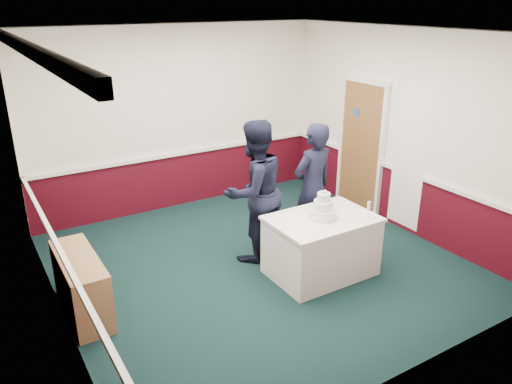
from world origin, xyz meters
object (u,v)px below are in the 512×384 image
cake_table (321,245)px  cake_knife (331,224)px  wedding_cake (323,210)px  champagne_flute (369,207)px  sideboard (82,285)px  person_man (254,191)px  person_woman (313,187)px

cake_table → cake_knife: (-0.03, -0.20, 0.39)m
wedding_cake → champagne_flute: bearing=-29.2°
sideboard → cake_knife: bearing=-18.2°
cake_table → person_man: bearing=120.5°
sideboard → person_man: person_man is taller
champagne_flute → person_man: bearing=131.6°
sideboard → cake_knife: cake_knife is taller
sideboard → person_woman: person_woman is taller
cake_table → champagne_flute: (0.50, -0.28, 0.53)m
sideboard → cake_table: bearing=-14.3°
cake_table → cake_knife: 0.44m
sideboard → person_man: (2.34, 0.12, 0.61)m
cake_knife → person_woman: person_woman is taller
sideboard → champagne_flute: size_ratio=5.85×
sideboard → person_man: size_ratio=0.62×
wedding_cake → person_man: bearing=120.5°
cake_knife → champagne_flute: 0.55m
wedding_cake → champagne_flute: size_ratio=1.78×
wedding_cake → person_woman: bearing=62.5°
cake_table → person_man: (-0.49, 0.84, 0.56)m
sideboard → wedding_cake: size_ratio=3.30×
wedding_cake → cake_knife: size_ratio=1.65×
wedding_cake → person_woman: 0.75m
cake_knife → champagne_flute: (0.53, -0.08, 0.14)m
wedding_cake → cake_knife: 0.23m
cake_table → person_woman: person_woman is taller
champagne_flute → person_man: (-0.99, 1.12, 0.04)m
cake_table → champagne_flute: size_ratio=6.44×
champagne_flute → person_woman: (-0.15, 0.94, -0.02)m
cake_table → champagne_flute: 0.78m
wedding_cake → person_man: size_ratio=0.19×
wedding_cake → cake_knife: (-0.03, -0.20, -0.11)m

